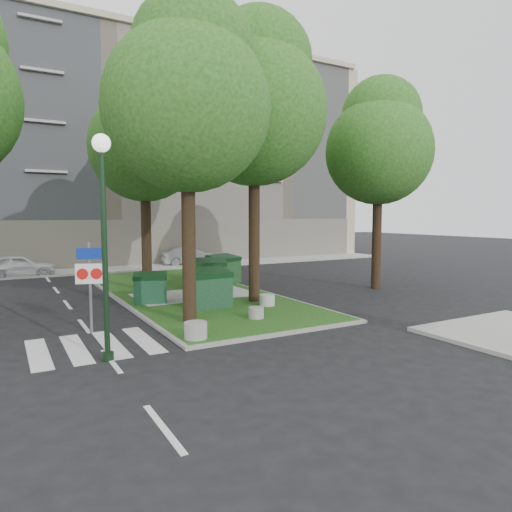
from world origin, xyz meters
TOP-DOWN VIEW (x-y plane):
  - ground at (0.00, 0.00)m, footprint 120.00×120.00m
  - median_island at (0.50, 8.00)m, footprint 6.00×16.00m
  - median_kerb at (0.50, 8.00)m, footprint 6.30×16.30m
  - building_sidewalk at (0.00, 18.50)m, footprint 42.00×3.00m
  - zebra_crossing at (-3.75, 1.50)m, footprint 5.00×3.00m
  - apartment_building at (0.00, 26.00)m, footprint 41.00×12.00m
  - tree_median_near_left at (-1.41, 2.56)m, footprint 5.20×5.20m
  - tree_median_near_right at (2.09, 4.56)m, footprint 5.60×5.60m
  - tree_median_mid at (-0.91, 9.06)m, footprint 4.80×4.80m
  - tree_median_far at (2.29, 12.06)m, footprint 5.80×5.80m
  - tree_street_right at (9.09, 5.06)m, footprint 5.00×5.00m
  - dumpster_a at (-1.68, 6.22)m, footprint 1.50×1.26m
  - dumpster_b at (-0.08, 4.26)m, footprint 1.65×1.21m
  - dumpster_c at (1.52, 7.91)m, footprint 1.78×1.46m
  - dumpster_d at (3.00, 9.41)m, footprint 1.84×1.58m
  - bollard_left at (-2.10, 0.50)m, footprint 0.64×0.64m
  - bollard_right at (1.99, 3.48)m, footprint 0.58×0.58m
  - bollard_mid at (0.58, 1.83)m, footprint 0.51×0.51m
  - litter_bin at (2.27, 12.24)m, footprint 0.41×0.41m
  - street_lamp at (-4.56, 0.12)m, footprint 0.43×0.43m
  - traffic_sign_pole at (-4.44, 3.00)m, footprint 0.79×0.30m
  - car_white at (-5.84, 17.79)m, footprint 3.89×1.68m
  - car_silver at (4.87, 18.83)m, footprint 3.97×1.75m

SIDE VIEW (x-z plane):
  - ground at x=0.00m, z-range 0.00..0.00m
  - zebra_crossing at x=-3.75m, z-range 0.00..0.01m
  - median_kerb at x=0.50m, z-range 0.00..0.10m
  - median_island at x=0.50m, z-range 0.00..0.12m
  - building_sidewalk at x=0.00m, z-range 0.00..0.12m
  - bollard_mid at x=0.58m, z-range 0.12..0.48m
  - bollard_right at x=1.99m, z-range 0.12..0.53m
  - bollard_left at x=-2.10m, z-range 0.12..0.58m
  - litter_bin at x=2.27m, z-range 0.12..0.83m
  - car_silver at x=4.87m, z-range 0.00..1.27m
  - car_white at x=-5.84m, z-range 0.00..1.31m
  - dumpster_a at x=-1.68m, z-range 0.10..1.29m
  - dumpster_c at x=1.52m, z-range 0.09..1.53m
  - dumpster_d at x=3.00m, z-range 0.09..1.53m
  - dumpster_b at x=-0.08m, z-range 0.09..1.55m
  - traffic_sign_pole at x=-4.44m, z-range 0.39..3.11m
  - street_lamp at x=-4.56m, z-range 0.70..6.12m
  - tree_median_mid at x=-0.91m, z-range 1.98..11.97m
  - tree_street_right at x=9.09m, z-range 1.95..12.02m
  - tree_median_near_left at x=-1.41m, z-range 2.05..12.58m
  - tree_median_near_right at x=2.09m, z-range 2.26..13.72m
  - apartment_building at x=0.00m, z-range 0.00..16.00m
  - tree_median_far at x=2.29m, z-range 2.36..14.28m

